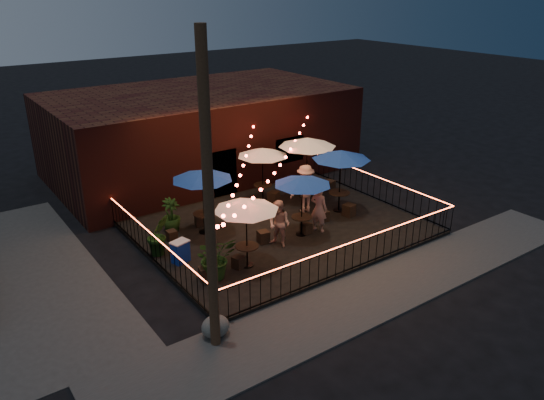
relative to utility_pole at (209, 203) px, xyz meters
The scene contains 35 objects.
ground 7.21m from the utility_pole, 25.71° to the left, with size 110.00×110.00×0.00m, color black.
patio 8.11m from the utility_pole, 40.43° to the left, with size 10.00×8.00×0.15m, color black.
sidewalk 6.74m from the utility_pole, ahead, with size 18.00×2.50×0.05m, color #3B3937.
brick_building 14.27m from the utility_pole, 63.05° to the left, with size 14.00×8.00×4.00m.
utility_pole is the anchor object (origin of this frame).
fence_front 6.38m from the utility_pole, ahead, with size 10.00×0.04×1.04m.
fence_left 5.70m from the utility_pole, 85.03° to the left, with size 0.04×8.00×1.04m.
fence_right 11.85m from the utility_pole, 23.86° to the left, with size 0.04×8.00×1.04m.
festoon_lights 6.32m from the utility_pole, 44.40° to the left, with size 10.02×8.72×1.32m.
cafe_table_0 4.33m from the utility_pole, 45.17° to the left, with size 2.74×2.74×2.32m.
cafe_table_1 6.72m from the utility_pole, 63.78° to the left, with size 2.34×2.34×2.45m.
cafe_table_2 6.97m from the utility_pole, 32.49° to the left, with size 2.54×2.54×2.30m.
cafe_table_3 9.75m from the utility_pole, 48.24° to the left, with size 2.56×2.56×2.33m.
cafe_table_4 9.58m from the utility_pole, 28.42° to the left, with size 2.34×2.34×2.56m.
cafe_table_5 10.43m from the utility_pole, 38.15° to the left, with size 2.94×2.94×2.67m.
bistro_chair_0 4.76m from the utility_pole, 66.27° to the left, with size 0.36×0.36×0.43m, color black.
bistro_chair_1 5.26m from the utility_pole, 49.01° to the left, with size 0.34×0.34×0.40m, color black.
bistro_chair_2 7.12m from the utility_pole, 75.11° to the left, with size 0.34×0.34×0.40m, color black.
bistro_chair_3 8.02m from the utility_pole, 64.96° to the left, with size 0.38×0.38×0.45m, color black.
bistro_chair_4 6.75m from the utility_pole, 42.94° to the left, with size 0.38×0.38×0.45m, color black.
bistro_chair_5 7.81m from the utility_pole, 31.43° to the left, with size 0.34×0.34×0.40m, color black.
bistro_chair_6 9.16m from the utility_pole, 49.75° to the left, with size 0.36×0.36×0.42m, color black.
bistro_chair_7 10.08m from the utility_pole, 45.33° to the left, with size 0.41×0.41×0.49m, color black.
bistro_chair_8 9.00m from the utility_pole, 29.68° to the left, with size 0.36×0.36×0.42m, color black.
bistro_chair_9 9.83m from the utility_pole, 24.98° to the left, with size 0.41×0.41×0.48m, color black.
bistro_chair_10 11.17m from the utility_pole, 38.30° to the left, with size 0.40×0.40×0.48m, color black.
bistro_chair_11 12.06m from the utility_pole, 34.06° to the left, with size 0.39×0.39×0.46m, color black.
patron_a 7.89m from the utility_pole, 28.73° to the left, with size 0.65×0.43×1.79m, color tan.
patron_b 6.36m from the utility_pole, 36.80° to the left, with size 0.83×0.64×1.70m, color beige.
patron_c 9.31m from the utility_pole, 36.25° to the left, with size 1.27×0.73×1.96m, color #CD9F8C.
potted_shrub_a 4.48m from the utility_pole, 59.92° to the left, with size 1.27×1.10×1.42m, color #173A0E.
potted_shrub_b 6.15m from the utility_pole, 81.31° to the left, with size 0.80×0.64×1.45m, color #163410.
potted_shrub_c 7.70m from the utility_pole, 73.78° to the left, with size 0.70×0.70×1.25m, color #163612.
cooler 5.64m from the utility_pole, 75.26° to the left, with size 0.67×0.56×0.76m.
boulder 3.69m from the utility_pole, 60.27° to the left, with size 0.83×0.71×0.65m, color #4A4B45.
Camera 1 is at (-10.78, -12.73, 8.75)m, focal length 35.00 mm.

